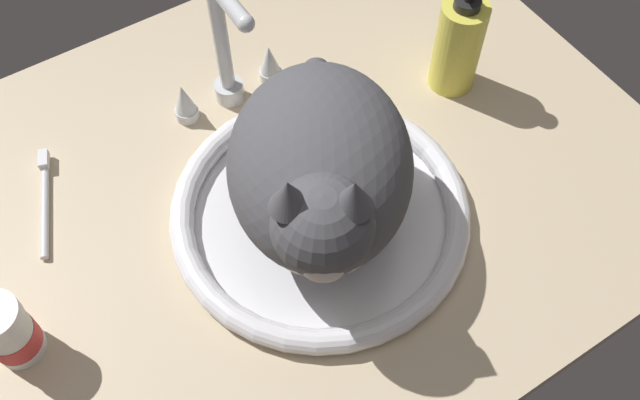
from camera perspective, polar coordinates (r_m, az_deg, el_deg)
countertop at (r=91.03cm, az=-3.89°, el=0.16°), size 100.19×74.08×3.00cm
sink_basin at (r=86.39cm, az=0.00°, el=-0.96°), size 36.72×36.72×2.98cm
faucet at (r=93.46cm, az=-7.56°, el=11.19°), size 16.28×11.03×21.10cm
cat at (r=76.67cm, az=0.03°, el=2.09°), size 31.26×35.49×20.48cm
pill_bottle at (r=82.82cm, az=-23.81°, el=-9.75°), size 5.54×5.54×9.48cm
soap_pump_bottle at (r=97.56cm, az=11.09°, el=12.25°), size 6.33×6.33×18.12cm
toothbrush at (r=94.58cm, az=-21.33°, el=-0.03°), size 6.63×15.00×1.70cm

